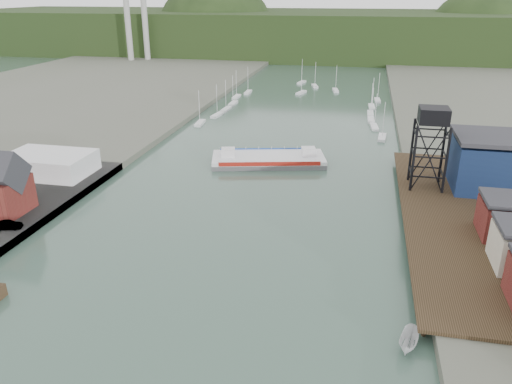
% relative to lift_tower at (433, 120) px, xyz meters
% --- Properties ---
extents(ground, '(600.00, 600.00, 0.00)m').
position_rel_lift_tower_xyz_m(ground, '(-35.00, -58.00, -15.65)').
color(ground, '#2C443B').
rests_on(ground, ground).
extents(east_pier, '(14.00, 70.00, 2.45)m').
position_rel_lift_tower_xyz_m(east_pier, '(2.00, -13.00, -13.75)').
color(east_pier, black).
rests_on(east_pier, ground).
extents(white_shed, '(18.00, 12.00, 4.50)m').
position_rel_lift_tower_xyz_m(white_shed, '(-79.00, -8.00, -11.80)').
color(white_shed, silver).
rests_on(white_shed, west_quay).
extents(lift_tower, '(6.50, 6.50, 16.00)m').
position_rel_lift_tower_xyz_m(lift_tower, '(0.00, 0.00, 0.00)').
color(lift_tower, black).
rests_on(lift_tower, east_pier).
extents(blue_shed, '(20.50, 14.50, 11.30)m').
position_rel_lift_tower_xyz_m(blue_shed, '(15.00, 2.00, -8.59)').
color(blue_shed, '#0C1636').
rests_on(blue_shed, east_land).
extents(marina_sailboats, '(57.71, 92.65, 0.90)m').
position_rel_lift_tower_xyz_m(marina_sailboats, '(-34.92, 80.46, -15.30)').
color(marina_sailboats, silver).
rests_on(marina_sailboats, ground).
extents(smokestacks, '(11.20, 8.20, 60.00)m').
position_rel_lift_tower_xyz_m(smokestacks, '(-141.00, 174.50, 14.35)').
color(smokestacks, '#A1A29C').
rests_on(smokestacks, ground).
extents(distant_hills, '(500.00, 120.00, 80.00)m').
position_rel_lift_tower_xyz_m(distant_hills, '(-38.98, 243.35, -5.27)').
color(distant_hills, black).
rests_on(distant_hills, ground).
extents(chain_ferry, '(28.52, 16.84, 3.85)m').
position_rel_lift_tower_xyz_m(chain_ferry, '(-34.59, 13.35, -14.54)').
color(chain_ferry, '#505153').
rests_on(chain_ferry, ground).
extents(motorboat, '(3.19, 5.54, 2.02)m').
position_rel_lift_tower_xyz_m(motorboat, '(-5.97, -48.90, -14.64)').
color(motorboat, silver).
rests_on(motorboat, ground).
extents(car_west_b, '(4.73, 2.87, 1.47)m').
position_rel_lift_tower_xyz_m(car_west_b, '(-69.85, -34.00, -13.31)').
color(car_west_b, '#999999').
rests_on(car_west_b, west_quay).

